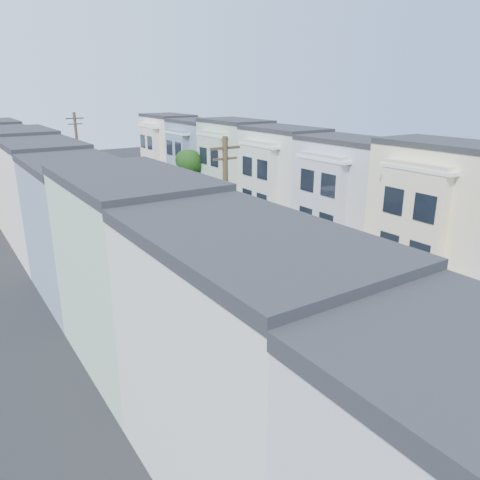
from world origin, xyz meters
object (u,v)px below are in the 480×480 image
Objects in this scene: utility_pole_far at (80,167)px; tree_c at (187,220)px; lead_sedan at (195,217)px; parked_right_c at (232,216)px; parked_left_d at (173,260)px; tree_b at (289,272)px; fedex_truck at (235,226)px; tree_e at (68,165)px; utility_pole_near at (226,238)px; parked_right_d at (195,201)px; parked_left_c at (272,329)px; parked_right_b at (403,288)px; tree_far_r at (189,164)px; tree_d at (122,191)px; parked_left_b at (439,438)px.

tree_c is at bearing -90.01° from utility_pole_far.
parked_right_c reaches higher than lead_sedan.
lead_sedan is at bearing 54.71° from parked_left_d.
tree_b is 18.20m from fedex_truck.
fedex_truck is 1.37× the size of parked_left_d.
tree_e is 0.71× the size of utility_pole_near.
parked_right_d is (11.20, 24.42, -4.41)m from utility_pole_near.
parked_left_c is (1.40, 2.87, -4.41)m from tree_b.
parked_left_d is at bearing 81.45° from utility_pole_near.
lead_sedan is (8.30, 14.69, -4.44)m from tree_c.
utility_pole_near is 2.11× the size of parked_left_d.
tree_b is at bearing -119.52° from parked_right_c.
tree_far_r is at bearing 88.33° from parked_right_b.
utility_pole_near is at bearing 124.74° from parked_left_c.
parked_right_c is 1.03× the size of parked_right_d.
parked_left_c is at bearing -110.67° from tree_far_r.
parked_right_b is at bearing -71.21° from tree_e.
parked_right_d is at bearing 40.84° from tree_d.
tree_far_r is 32.04m from utility_pole_near.
parked_right_c is at bearing -50.28° from tree_e.
fedex_truck is 6.80m from parked_right_c.
lead_sedan is at bearing -40.77° from utility_pole_far.
parked_right_d is at bearing 87.57° from parked_right_c.
tree_d is at bearing -90.01° from utility_pole_far.
utility_pole_far is 17.32m from parked_left_d.
tree_d is 0.73× the size of utility_pole_far.
parked_right_b is (11.20, -6.65, -4.51)m from tree_c.
utility_pole_near reaches higher than parked_left_d.
tree_e is at bearing 174.59° from tree_far_r.
utility_pole_far is at bearing 93.84° from parked_left_c.
tree_far_r is at bearing 79.56° from parked_left_b.
utility_pole_near is at bearing -114.34° from tree_far_r.
tree_b is 5.44m from parked_left_c.
tree_e is at bearing 127.29° from parked_right_c.
parked_right_c is (0.00, 19.44, 0.16)m from parked_right_b.
tree_b reaches higher than tree_far_r.
tree_e is at bearing 93.46° from parked_left_c.
parked_left_b is at bearing -78.13° from tree_b.
parked_left_c is (0.00, 9.54, -0.15)m from parked_left_b.
parked_left_c is (1.40, -28.10, -4.54)m from utility_pole_far.
tree_c reaches higher than parked_right_d.
parked_left_c is (-6.89, -20.94, -0.07)m from lead_sedan.
utility_pole_far is 2.11× the size of parked_left_d.
parked_right_b is at bearing -68.54° from utility_pole_far.
parked_left_c is at bearing -87.15° from utility_pole_far.
tree_c reaches higher than tree_e.
tree_c reaches higher than tree_d.
tree_b is 9.12m from tree_c.
utility_pole_far is (0.00, -4.42, 0.42)m from tree_e.
tree_d is 1.32× the size of tree_far_r.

